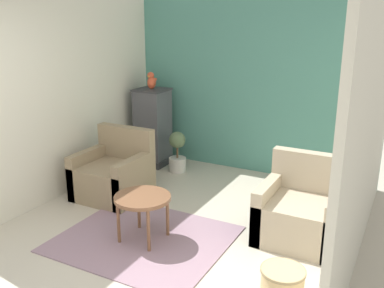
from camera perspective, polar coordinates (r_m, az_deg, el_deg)
name	(u,v)px	position (r m, az deg, el deg)	size (l,w,h in m)	color
wall_back_accent	(250,87)	(6.55, 7.79, 7.48)	(3.84, 0.06, 2.61)	#4C897A
wall_left	(67,97)	(5.97, -16.34, 6.06)	(0.06, 3.69, 2.61)	beige
wall_right	(370,131)	(4.33, 22.66, 1.58)	(0.06, 3.69, 2.61)	beige
area_rug	(144,239)	(4.81, -6.43, -12.45)	(1.77, 1.54, 0.01)	gray
coffee_table	(143,201)	(4.60, -6.61, -7.55)	(0.61, 0.61, 0.51)	brown
armchair_left	(114,175)	(5.82, -10.37, -4.13)	(0.86, 0.81, 0.90)	#8E7A5B
armchair_right	(301,213)	(4.82, 14.38, -8.91)	(0.86, 0.81, 0.90)	tan
birdcage	(153,127)	(6.93, -5.24, 2.23)	(0.50, 0.50, 1.24)	#353539
parrot	(152,81)	(6.79, -5.40, 8.36)	(0.13, 0.23, 0.27)	#D14C2D
potted_plant	(177,151)	(6.62, -1.98, -0.88)	(0.28, 0.27, 0.64)	beige
wicker_basket	(282,284)	(3.87, 11.93, -17.84)	(0.38, 0.38, 0.31)	tan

